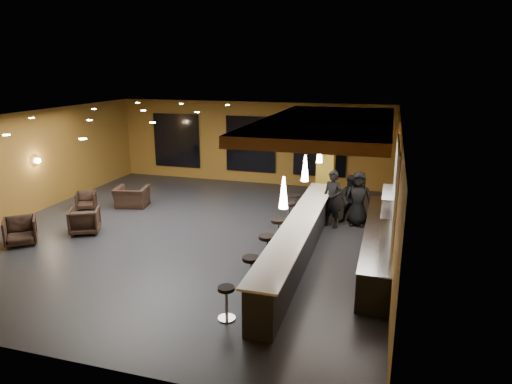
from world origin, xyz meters
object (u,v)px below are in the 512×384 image
(pendant_0, at_px, (284,193))
(pendant_2, at_px, (320,152))
(bar_counter, at_px, (300,240))
(armchair_a, at_px, (20,231))
(bar_stool_1, at_px, (251,269))
(pendant_1, at_px, (305,168))
(staff_c, at_px, (358,199))
(prep_counter, at_px, (378,244))
(armchair_b, at_px, (85,221))
(armchair_d, at_px, (132,197))
(staff_a, at_px, (332,199))
(bar_stool_4, at_px, (289,212))
(staff_b, at_px, (352,200))
(bar_stool_5, at_px, (294,203))
(bar_stool_0, at_px, (226,299))
(bar_stool_3, at_px, (278,229))
(bar_stool_2, at_px, (267,247))
(armchair_c, at_px, (86,200))
(column, at_px, (326,161))

(pendant_0, bearing_deg, pendant_2, 90.00)
(bar_counter, bearing_deg, armchair_a, -170.58)
(pendant_2, height_order, bar_stool_1, pendant_2)
(pendant_1, xyz_separation_m, staff_c, (1.27, 2.59, -1.47))
(prep_counter, height_order, bar_stool_1, prep_counter)
(pendant_1, relative_size, pendant_2, 1.00)
(prep_counter, height_order, armchair_b, prep_counter)
(armchair_a, height_order, armchair_d, armchair_a)
(staff_a, height_order, bar_stool_4, staff_a)
(staff_b, xyz_separation_m, bar_stool_5, (-1.92, 0.27, -0.33))
(staff_b, height_order, bar_stool_0, staff_b)
(armchair_a, bearing_deg, pendant_1, -27.49)
(armchair_a, height_order, bar_stool_3, bar_stool_3)
(bar_stool_5, bearing_deg, staff_b, -8.14)
(pendant_1, bearing_deg, bar_stool_0, -101.71)
(staff_c, xyz_separation_m, armchair_b, (-7.94, -3.09, -0.49))
(staff_b, bearing_deg, bar_stool_3, -118.19)
(bar_stool_1, relative_size, bar_stool_2, 0.94)
(staff_c, height_order, armchair_d, staff_c)
(armchair_b, distance_m, armchair_c, 2.61)
(armchair_c, xyz_separation_m, bar_stool_3, (7.45, -1.52, 0.21))
(bar_stool_1, xyz_separation_m, bar_stool_2, (0.03, 1.27, 0.03))
(staff_b, xyz_separation_m, armchair_a, (-8.93, -4.44, -0.42))
(bar_counter, distance_m, armchair_b, 6.68)
(staff_b, height_order, armchair_c, staff_b)
(staff_a, xyz_separation_m, bar_stool_3, (-1.24, -2.10, -0.40))
(bar_stool_1, bearing_deg, bar_stool_2, 88.64)
(pendant_0, xyz_separation_m, staff_c, (1.27, 5.09, -1.47))
(pendant_2, distance_m, armchair_c, 8.49)
(bar_counter, height_order, bar_stool_2, bar_counter)
(pendant_2, distance_m, armchair_d, 7.04)
(staff_a, bearing_deg, bar_counter, -79.36)
(armchair_b, xyz_separation_m, bar_stool_0, (5.86, -3.43, 0.06))
(column, relative_size, staff_b, 2.16)
(pendant_0, height_order, pendant_1, same)
(staff_b, relative_size, bar_stool_2, 1.88)
(column, height_order, pendant_0, column)
(staff_b, relative_size, bar_stool_3, 2.01)
(pendant_1, distance_m, staff_b, 3.24)
(pendant_0, height_order, armchair_d, pendant_0)
(bar_stool_0, bearing_deg, bar_stool_2, 86.98)
(armchair_d, height_order, bar_stool_4, bar_stool_4)
(armchair_b, xyz_separation_m, bar_stool_3, (5.93, 0.60, 0.12))
(armchair_a, bearing_deg, pendant_2, -11.73)
(pendant_2, height_order, bar_stool_5, pendant_2)
(pendant_0, relative_size, armchair_b, 0.81)
(armchair_a, bearing_deg, bar_stool_5, -6.48)
(staff_b, bearing_deg, pendant_1, -104.71)
(armchair_b, height_order, bar_stool_2, bar_stool_2)
(armchair_b, height_order, bar_stool_5, armchair_b)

